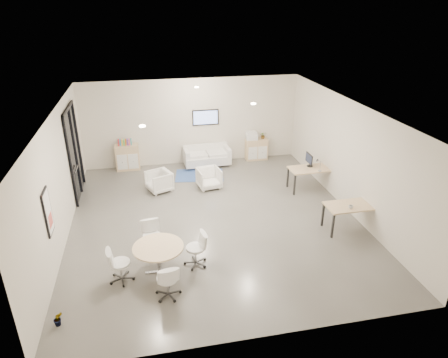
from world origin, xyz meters
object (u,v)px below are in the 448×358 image
at_px(armchair_right, 209,177).
at_px(desk_rear, 311,170).
at_px(sideboard_right, 256,149).
at_px(armchair_left, 159,180).
at_px(sideboard_left, 128,157).
at_px(round_table, 158,250).
at_px(desk_front, 352,207).
at_px(loveseat, 207,156).

distance_m(armchair_right, desk_rear, 3.37).
bearing_deg(sideboard_right, armchair_left, -151.87).
bearing_deg(sideboard_left, round_table, -83.10).
bearing_deg(sideboard_left, armchair_left, -63.78).
bearing_deg(sideboard_right, desk_front, -79.03).
relative_size(armchair_right, round_table, 0.64).
height_order(sideboard_right, armchair_right, sideboard_right).
bearing_deg(round_table, loveseat, 71.04).
bearing_deg(round_table, sideboard_left, 96.90).
distance_m(sideboard_right, desk_rear, 3.14).
relative_size(armchair_left, round_table, 0.65).
distance_m(loveseat, round_table, 6.57).
relative_size(sideboard_left, desk_front, 0.66).
height_order(armchair_right, desk_rear, desk_rear).
bearing_deg(round_table, desk_front, 9.33).
xyz_separation_m(armchair_left, desk_rear, (4.90, -0.88, 0.31)).
distance_m(armchair_left, round_table, 4.34).
distance_m(loveseat, armchair_left, 2.66).
distance_m(armchair_left, desk_front, 6.07).
height_order(sideboard_left, desk_front, sideboard_left).
relative_size(sideboard_left, armchair_right, 1.28).
bearing_deg(armchair_left, sideboard_right, 96.47).
bearing_deg(sideboard_left, sideboard_right, 0.17).
relative_size(armchair_left, desk_rear, 0.50).
bearing_deg(desk_rear, round_table, -148.52).
height_order(sideboard_right, armchair_left, sideboard_right).
bearing_deg(loveseat, sideboard_left, 173.32).
xyz_separation_m(loveseat, armchair_right, (-0.25, -1.97, 0.02)).
bearing_deg(desk_rear, armchair_left, 167.47).
bearing_deg(armchair_left, desk_front, 33.40).
distance_m(sideboard_left, desk_front, 8.16).
relative_size(desk_rear, round_table, 1.28).
bearing_deg(armchair_right, desk_rear, -22.74).
height_order(armchair_right, round_table, armchair_right).
bearing_deg(armchair_right, loveseat, 73.83).
relative_size(sideboard_left, desk_rear, 0.64).
xyz_separation_m(desk_rear, round_table, (-5.15, -3.44, -0.06)).
xyz_separation_m(armchair_left, desk_front, (4.97, -3.47, 0.30)).
height_order(sideboard_right, round_table, sideboard_right).
height_order(sideboard_left, armchair_left, sideboard_left).
bearing_deg(armchair_right, armchair_left, 167.94).
height_order(sideboard_right, desk_rear, sideboard_right).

